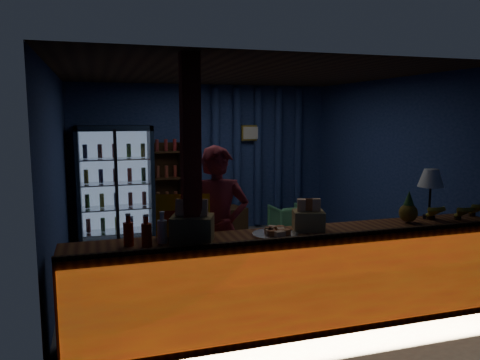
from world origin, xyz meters
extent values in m
plane|color=#515154|center=(0.00, 0.00, 0.00)|extent=(4.60, 4.60, 0.00)
plane|color=navy|center=(0.00, 2.20, 1.30)|extent=(4.60, 0.00, 4.60)
plane|color=navy|center=(0.00, -2.20, 1.30)|extent=(4.60, 0.00, 4.60)
plane|color=navy|center=(-2.30, 0.00, 1.30)|extent=(0.00, 4.40, 4.40)
plane|color=navy|center=(2.30, 0.00, 1.30)|extent=(0.00, 4.40, 4.40)
plane|color=#472D19|center=(0.00, 0.00, 2.60)|extent=(4.60, 4.60, 0.00)
cube|color=brown|center=(0.00, -1.90, 0.47)|extent=(4.40, 0.55, 0.95)
cube|color=red|center=(0.00, -2.19, 0.47)|extent=(4.35, 0.02, 0.81)
cube|color=#392712|center=(0.00, -2.17, 0.97)|extent=(4.40, 0.04, 0.04)
cube|color=maroon|center=(-1.05, -1.90, 1.30)|extent=(0.16, 0.16, 2.60)
cube|color=black|center=(-1.55, 2.12, 0.95)|extent=(1.20, 0.06, 1.90)
cube|color=black|center=(-2.12, 1.85, 0.95)|extent=(0.06, 0.60, 1.90)
cube|color=black|center=(-0.98, 1.85, 0.95)|extent=(0.06, 0.60, 1.90)
cube|color=black|center=(-1.55, 1.85, 1.86)|extent=(1.20, 0.60, 0.08)
cube|color=black|center=(-1.55, 1.85, 0.04)|extent=(1.20, 0.60, 0.08)
cube|color=#99B2D8|center=(-1.55, 2.07, 0.95)|extent=(1.08, 0.02, 1.74)
cube|color=white|center=(-1.55, 1.57, 0.95)|extent=(1.12, 0.02, 1.78)
cube|color=black|center=(-1.55, 1.55, 0.95)|extent=(0.05, 0.05, 1.80)
cube|color=silver|center=(-1.55, 1.85, 0.17)|extent=(1.08, 0.48, 0.02)
cylinder|color=red|center=(-2.00, 1.85, 0.30)|extent=(0.07, 0.07, 0.22)
cylinder|color=#23691A|center=(-1.77, 1.85, 0.30)|extent=(0.07, 0.07, 0.22)
cylinder|color=#ABA61A|center=(-1.55, 1.85, 0.30)|extent=(0.07, 0.07, 0.22)
cylinder|color=#16194E|center=(-1.32, 1.85, 0.30)|extent=(0.07, 0.07, 0.22)
cylinder|color=maroon|center=(-1.10, 1.85, 0.30)|extent=(0.07, 0.07, 0.22)
cube|color=silver|center=(-1.55, 1.85, 0.57)|extent=(1.08, 0.48, 0.02)
cylinder|color=#23691A|center=(-2.00, 1.85, 0.70)|extent=(0.07, 0.07, 0.22)
cylinder|color=#ABA61A|center=(-1.77, 1.85, 0.70)|extent=(0.07, 0.07, 0.22)
cylinder|color=#16194E|center=(-1.55, 1.85, 0.70)|extent=(0.07, 0.07, 0.22)
cylinder|color=maroon|center=(-1.32, 1.85, 0.70)|extent=(0.07, 0.07, 0.22)
cylinder|color=red|center=(-1.10, 1.85, 0.70)|extent=(0.07, 0.07, 0.22)
cube|color=silver|center=(-1.55, 1.85, 0.97)|extent=(1.08, 0.48, 0.02)
cylinder|color=#ABA61A|center=(-2.00, 1.85, 1.10)|extent=(0.07, 0.07, 0.22)
cylinder|color=#16194E|center=(-1.77, 1.85, 1.10)|extent=(0.07, 0.07, 0.22)
cylinder|color=maroon|center=(-1.55, 1.85, 1.10)|extent=(0.07, 0.07, 0.22)
cylinder|color=red|center=(-1.32, 1.85, 1.10)|extent=(0.07, 0.07, 0.22)
cylinder|color=#23691A|center=(-1.10, 1.85, 1.10)|extent=(0.07, 0.07, 0.22)
cube|color=silver|center=(-1.55, 1.85, 1.37)|extent=(1.08, 0.48, 0.02)
cylinder|color=#16194E|center=(-2.00, 1.85, 1.50)|extent=(0.07, 0.07, 0.22)
cylinder|color=maroon|center=(-1.77, 1.85, 1.50)|extent=(0.07, 0.07, 0.22)
cylinder|color=red|center=(-1.55, 1.85, 1.50)|extent=(0.07, 0.07, 0.22)
cylinder|color=#23691A|center=(-1.32, 1.85, 1.50)|extent=(0.07, 0.07, 0.22)
cylinder|color=#ABA61A|center=(-1.10, 1.85, 1.50)|extent=(0.07, 0.07, 0.22)
cube|color=#392712|center=(-0.70, 2.15, 0.80)|extent=(0.50, 0.02, 1.60)
cube|color=#392712|center=(-0.93, 2.02, 0.80)|extent=(0.03, 0.28, 1.60)
cube|color=#392712|center=(-0.46, 2.02, 0.80)|extent=(0.03, 0.28, 1.60)
cube|color=#392712|center=(-0.70, 2.02, 0.10)|extent=(0.46, 0.26, 0.02)
cube|color=#392712|center=(-0.70, 2.02, 0.55)|extent=(0.46, 0.26, 0.02)
cube|color=#392712|center=(-0.70, 2.02, 1.00)|extent=(0.46, 0.26, 0.02)
cube|color=#392712|center=(-0.70, 2.02, 1.45)|extent=(0.46, 0.26, 0.02)
cylinder|color=navy|center=(0.20, 2.14, 1.30)|extent=(0.14, 0.14, 2.50)
cylinder|color=navy|center=(0.60, 2.14, 1.30)|extent=(0.14, 0.14, 2.50)
cylinder|color=navy|center=(1.00, 2.14, 1.30)|extent=(0.14, 0.14, 2.50)
cylinder|color=navy|center=(1.40, 2.14, 1.30)|extent=(0.14, 0.14, 2.50)
cylinder|color=navy|center=(1.80, 2.14, 1.30)|extent=(0.14, 0.14, 2.50)
cube|color=gold|center=(0.85, 2.10, 1.75)|extent=(0.36, 0.03, 0.28)
cube|color=silver|center=(0.85, 2.08, 1.75)|extent=(0.30, 0.01, 0.22)
imported|color=maroon|center=(-0.64, -1.29, 0.88)|extent=(0.69, 0.50, 1.76)
imported|color=#54A868|center=(1.31, 1.42, 0.26)|extent=(0.59, 0.60, 0.52)
cube|color=#392712|center=(0.21, 1.46, 0.27)|extent=(0.70, 0.61, 0.53)
cylinder|color=#392712|center=(0.21, 1.46, 0.58)|extent=(0.11, 0.11, 0.11)
cube|color=#DCB30B|center=(-1.09, -1.71, 1.15)|extent=(0.51, 0.20, 0.40)
cube|color=red|center=(-1.09, -1.73, 1.15)|extent=(0.41, 0.12, 0.10)
cylinder|color=red|center=(-1.60, -1.88, 1.05)|extent=(0.09, 0.09, 0.20)
cylinder|color=red|center=(-1.60, -1.88, 1.19)|extent=(0.04, 0.04, 0.08)
cylinder|color=white|center=(-1.60, -1.88, 1.22)|extent=(0.04, 0.04, 0.02)
cylinder|color=red|center=(-1.45, -1.96, 1.05)|extent=(0.09, 0.09, 0.20)
cylinder|color=red|center=(-1.45, -1.96, 1.19)|extent=(0.04, 0.04, 0.08)
cylinder|color=white|center=(-1.45, -1.96, 1.22)|extent=(0.04, 0.04, 0.02)
cylinder|color=silver|center=(-1.31, -1.88, 1.05)|extent=(0.09, 0.09, 0.20)
cylinder|color=silver|center=(-1.31, -1.88, 1.19)|extent=(0.04, 0.04, 0.08)
cylinder|color=white|center=(-1.31, -1.88, 1.22)|extent=(0.04, 0.04, 0.02)
cube|color=#A38C4F|center=(-1.05, -1.92, 1.07)|extent=(0.44, 0.41, 0.24)
cube|color=orange|center=(-1.13, -1.89, 1.26)|extent=(0.11, 0.09, 0.15)
cube|color=orange|center=(-1.05, -1.92, 1.26)|extent=(0.11, 0.09, 0.15)
cube|color=orange|center=(-0.96, -1.95, 1.26)|extent=(0.11, 0.09, 0.15)
cube|color=#A38C4F|center=(0.12, -1.83, 1.05)|extent=(0.35, 0.32, 0.19)
cube|color=orange|center=(0.05, -1.81, 1.20)|extent=(0.09, 0.07, 0.12)
cube|color=orange|center=(0.12, -1.83, 1.20)|extent=(0.09, 0.07, 0.12)
cube|color=orange|center=(0.19, -1.85, 1.20)|extent=(0.09, 0.07, 0.12)
cylinder|color=silver|center=(-0.27, -1.95, 0.96)|extent=(0.43, 0.43, 0.02)
cube|color=orange|center=(-0.19, -1.95, 1.00)|extent=(0.09, 0.07, 0.05)
cube|color=orange|center=(-0.21, -1.89, 1.00)|extent=(0.11, 0.11, 0.05)
cube|color=orange|center=(-0.27, -1.86, 1.00)|extent=(0.07, 0.09, 0.05)
cube|color=orange|center=(-0.33, -1.89, 1.00)|extent=(0.11, 0.11, 0.05)
cube|color=orange|center=(-0.35, -1.95, 1.00)|extent=(0.09, 0.07, 0.05)
cube|color=orange|center=(-0.33, -2.01, 1.00)|extent=(0.11, 0.11, 0.05)
cube|color=orange|center=(-0.27, -2.03, 1.00)|extent=(0.07, 0.09, 0.05)
cube|color=orange|center=(-0.21, -2.01, 1.00)|extent=(0.11, 0.11, 0.05)
cylinder|color=black|center=(1.60, -1.76, 0.97)|extent=(0.13, 0.13, 0.04)
cylinder|color=black|center=(1.60, -1.76, 1.16)|extent=(0.03, 0.03, 0.38)
cone|color=white|center=(1.60, -1.76, 1.40)|extent=(0.28, 0.28, 0.19)
sphere|color=olive|center=(1.25, -1.86, 1.06)|extent=(0.19, 0.19, 0.19)
cone|color=#2A591E|center=(1.25, -1.86, 1.22)|extent=(0.11, 0.11, 0.15)
camera|label=1|loc=(-1.84, -5.91, 2.07)|focal=35.00mm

